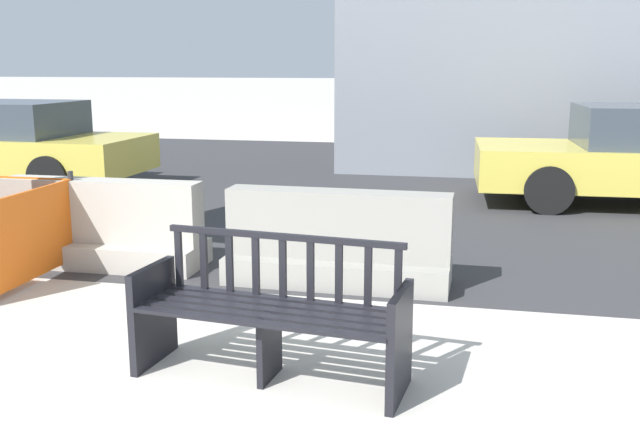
% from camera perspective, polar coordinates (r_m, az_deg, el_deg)
% --- Properties ---
extents(street_asphalt, '(120.00, 12.00, 0.01)m').
position_cam_1_polar(street_asphalt, '(11.92, 2.83, 2.53)').
color(street_asphalt, '#333335').
rests_on(street_asphalt, ground).
extents(street_bench, '(1.74, 0.70, 0.88)m').
position_cam_1_polar(street_bench, '(4.46, -3.96, -8.27)').
color(street_bench, black).
rests_on(street_bench, ground).
extents(jersey_barrier_centre, '(2.01, 0.72, 0.84)m').
position_cam_1_polar(jersey_barrier_centre, '(6.36, 1.43, -2.62)').
color(jersey_barrier_centre, gray).
rests_on(jersey_barrier_centre, ground).
extents(jersey_barrier_left, '(2.00, 0.69, 0.84)m').
position_cam_1_polar(jersey_barrier_left, '(7.27, -16.99, -1.30)').
color(jersey_barrier_left, '#ADA89E').
rests_on(jersey_barrier_left, ground).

